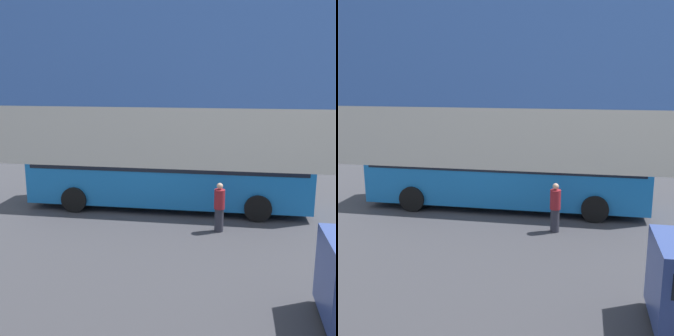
# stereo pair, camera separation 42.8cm
# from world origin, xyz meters

# --- Properties ---
(ground) EXTENTS (80.00, 80.00, 0.00)m
(ground) POSITION_xyz_m (0.00, 0.00, 0.00)
(ground) COLOR #38383D
(city_bus) EXTENTS (11.54, 2.85, 3.15)m
(city_bus) POSITION_xyz_m (-0.61, -0.36, 1.88)
(city_bus) COLOR #196BB7
(city_bus) RESTS_ON ground
(pedestrian) EXTENTS (0.38, 0.38, 1.79)m
(pedestrian) POSITION_xyz_m (-2.87, 2.20, 0.89)
(pedestrian) COLOR #2D2D38
(pedestrian) RESTS_ON ground
(traffic_sign) EXTENTS (0.08, 0.60, 2.80)m
(traffic_sign) POSITION_xyz_m (-2.02, -4.69, 1.89)
(traffic_sign) COLOR slate
(traffic_sign) RESTS_ON ground
(lane_dash_leftmost) EXTENTS (2.00, 0.20, 0.01)m
(lane_dash_leftmost) POSITION_xyz_m (-4.00, -2.91, 0.00)
(lane_dash_leftmost) COLOR silver
(lane_dash_leftmost) RESTS_ON ground
(lane_dash_left) EXTENTS (2.00, 0.20, 0.01)m
(lane_dash_left) POSITION_xyz_m (0.00, -2.91, 0.00)
(lane_dash_left) COLOR silver
(lane_dash_left) RESTS_ON ground
(lane_dash_centre) EXTENTS (2.00, 0.20, 0.01)m
(lane_dash_centre) POSITION_xyz_m (4.00, -2.91, 0.00)
(lane_dash_centre) COLOR silver
(lane_dash_centre) RESTS_ON ground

